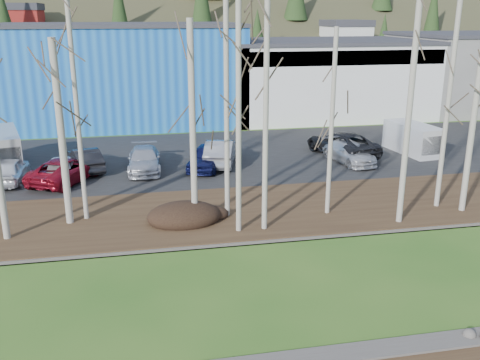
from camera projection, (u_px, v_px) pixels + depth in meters
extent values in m
cube|color=#382616|center=(250.00, 211.00, 25.47)|extent=(80.00, 7.00, 0.15)
cube|color=black|center=(216.00, 156.00, 35.30)|extent=(80.00, 14.00, 0.14)
cube|color=#1350AB|center=(122.00, 75.00, 46.11)|extent=(20.00, 12.00, 8.00)
cube|color=#333338|center=(119.00, 25.00, 44.87)|extent=(20.40, 12.24, 0.30)
cube|color=silver|center=(320.00, 79.00, 49.69)|extent=(18.00, 12.00, 6.50)
cube|color=#333338|center=(322.00, 41.00, 48.67)|extent=(18.36, 12.24, 0.30)
cube|color=navy|center=(346.00, 58.00, 43.46)|extent=(17.64, 0.20, 1.20)
cube|color=slate|center=(475.00, 73.00, 52.60)|extent=(14.00, 12.00, 7.00)
cube|color=#333338|center=(480.00, 34.00, 51.51)|extent=(14.28, 12.24, 0.30)
ellipsoid|color=black|center=(184.00, 215.00, 23.93)|extent=(3.33, 2.35, 0.65)
cylinder|color=#ADA99B|center=(77.00, 108.00, 22.90)|extent=(0.21, 0.21, 10.14)
cylinder|color=#ADA99B|center=(61.00, 135.00, 22.72)|extent=(0.32, 0.32, 8.03)
cylinder|color=#ADA99B|center=(227.00, 112.00, 23.37)|extent=(0.23, 0.23, 9.63)
cylinder|color=#ADA99B|center=(193.00, 125.00, 22.84)|extent=(0.28, 0.28, 8.78)
cylinder|color=#ADA99B|center=(332.00, 124.00, 23.86)|extent=(0.21, 0.21, 8.42)
cylinder|color=#ADA99B|center=(266.00, 113.00, 21.76)|extent=(0.23, 0.23, 10.14)
cylinder|color=#ADA99B|center=(411.00, 95.00, 22.36)|extent=(0.26, 0.26, 11.35)
cylinder|color=#ADA99B|center=(473.00, 120.00, 24.13)|extent=(0.28, 0.28, 8.70)
cylinder|color=#ADA99B|center=(450.00, 87.00, 24.29)|extent=(0.23, 0.23, 11.51)
cylinder|color=#ADA99B|center=(239.00, 114.00, 21.55)|extent=(0.23, 0.23, 10.14)
imported|color=white|center=(9.00, 170.00, 29.43)|extent=(1.71, 4.10, 1.39)
imported|color=black|center=(85.00, 159.00, 31.63)|extent=(2.53, 4.37, 1.36)
imported|color=maroon|center=(65.00, 170.00, 29.49)|extent=(4.28, 5.41, 1.37)
imported|color=#ACAEB5|center=(144.00, 160.00, 31.63)|extent=(2.03, 4.68, 1.34)
imported|color=#111647|center=(206.00, 157.00, 32.00)|extent=(3.12, 4.59, 1.45)
imported|color=#A3A2A4|center=(220.00, 152.00, 32.92)|extent=(2.78, 5.00, 1.56)
imported|color=#232326|center=(342.00, 143.00, 35.03)|extent=(3.88, 6.14, 1.58)
imported|color=#BDBCBF|center=(349.00, 152.00, 33.39)|extent=(2.52, 4.66, 1.28)
imported|color=white|center=(62.00, 167.00, 29.96)|extent=(1.71, 4.10, 1.39)
cube|color=white|center=(413.00, 138.00, 35.69)|extent=(2.36, 4.57, 1.92)
cube|color=black|center=(429.00, 144.00, 34.12)|extent=(1.83, 1.12, 1.19)
cube|color=black|center=(1.00, 159.00, 29.96)|extent=(2.30, 1.60, 1.43)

